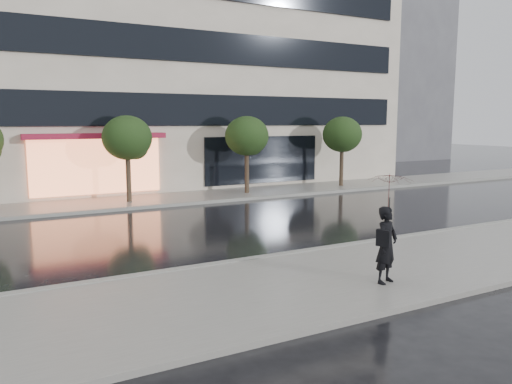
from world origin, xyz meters
TOP-DOWN VIEW (x-y plane):
  - ground at (0.00, 0.00)m, footprint 120.00×120.00m
  - sidewalk_near at (0.00, -3.25)m, footprint 60.00×4.50m
  - sidewalk_far at (0.00, 10.25)m, footprint 60.00×3.50m
  - curb_near at (0.00, -1.00)m, footprint 60.00×0.25m
  - curb_far at (0.00, 8.50)m, footprint 60.00×0.25m
  - office_building at (-0.00, 17.97)m, footprint 30.00×12.76m
  - bg_building_right at (26.00, 28.00)m, footprint 12.00×12.00m
  - tree_mid_west at (-2.94, 10.03)m, footprint 2.20×2.20m
  - tree_mid_east at (3.06, 10.03)m, footprint 2.20×2.20m
  - tree_far_east at (9.06, 10.03)m, footprint 2.20×2.20m
  - pedestrian_with_umbrella at (-0.78, -4.19)m, footprint 1.27×1.28m

SIDE VIEW (x-z plane):
  - ground at x=0.00m, z-range 0.00..0.00m
  - sidewalk_near at x=0.00m, z-range 0.00..0.12m
  - sidewalk_far at x=0.00m, z-range 0.00..0.12m
  - curb_near at x=0.00m, z-range 0.00..0.14m
  - curb_far at x=0.00m, z-range 0.00..0.14m
  - pedestrian_with_umbrella at x=-0.78m, z-range 0.52..2.99m
  - tree_mid_west at x=-2.94m, z-range 0.93..4.92m
  - tree_mid_east at x=3.06m, z-range 0.93..4.92m
  - tree_far_east at x=9.06m, z-range 0.93..4.92m
  - bg_building_right at x=26.00m, z-range 0.00..16.00m
  - office_building at x=0.00m, z-range 0.00..18.00m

